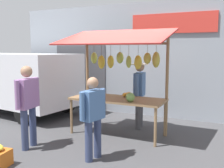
% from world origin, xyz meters
% --- Properties ---
extents(ground_plane, '(40.00, 40.00, 0.00)m').
position_xyz_m(ground_plane, '(0.00, 0.00, 0.00)').
color(ground_plane, '#424244').
extents(street_backdrop, '(9.00, 0.30, 3.40)m').
position_xyz_m(street_backdrop, '(0.04, -2.20, 1.70)').
color(street_backdrop, '#8C939E').
rests_on(street_backdrop, ground).
extents(market_stall, '(2.50, 1.46, 2.50)m').
position_xyz_m(market_stall, '(-0.02, -0.06, 1.56)').
color(market_stall, olive).
rests_on(market_stall, ground).
extents(vendor_with_sunhat, '(0.44, 0.71, 1.69)m').
position_xyz_m(vendor_with_sunhat, '(-0.27, -0.75, 1.00)').
color(vendor_with_sunhat, '#4C4C51').
rests_on(vendor_with_sunhat, ground).
extents(shopper_with_shopping_bag, '(0.29, 0.71, 1.69)m').
position_xyz_m(shopper_with_shopping_bag, '(1.29, 1.56, 0.99)').
color(shopper_with_shopping_bag, navy).
rests_on(shopper_with_shopping_bag, ground).
extents(shopper_in_striped_shirt, '(0.30, 0.66, 1.53)m').
position_xyz_m(shopper_in_striped_shirt, '(-0.20, 1.50, 0.87)').
color(shopper_in_striped_shirt, navy).
rests_on(shopper_in_striped_shirt, ground).
extents(parked_van, '(4.58, 2.33, 1.88)m').
position_xyz_m(parked_van, '(4.16, -0.69, 1.12)').
color(parked_van, silver).
rests_on(parked_van, ground).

